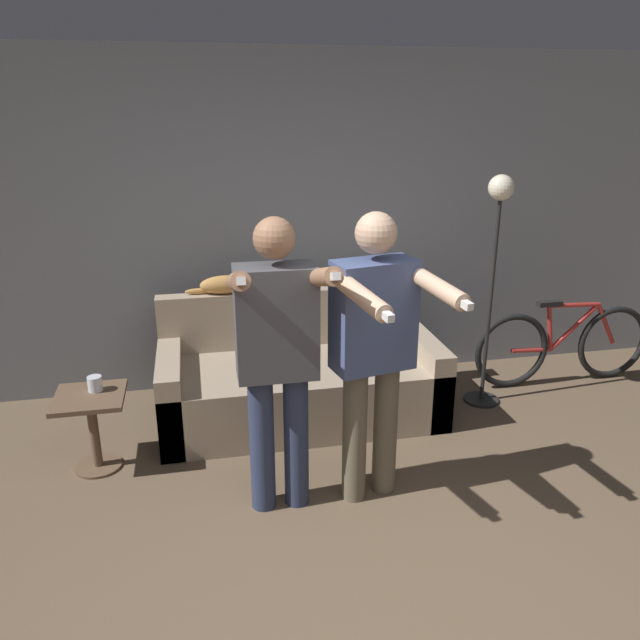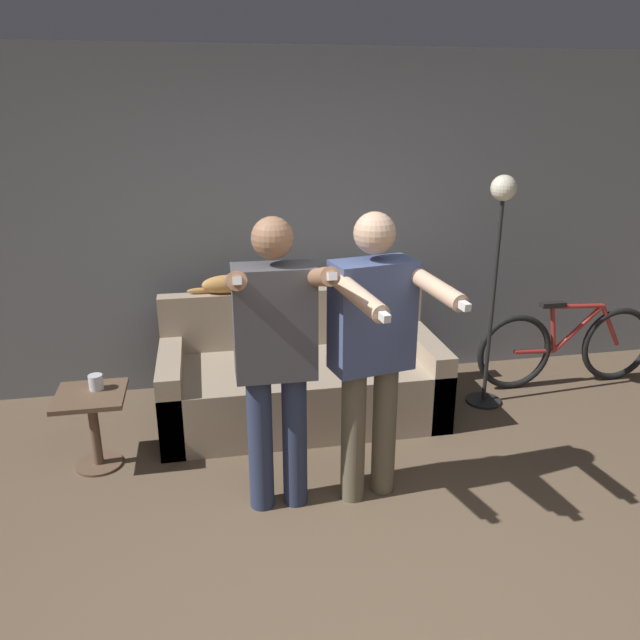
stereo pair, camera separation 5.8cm
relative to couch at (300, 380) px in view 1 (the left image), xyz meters
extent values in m
cube|color=gray|center=(0.01, 0.69, 1.02)|extent=(10.00, 0.05, 2.60)
cube|color=tan|center=(0.00, -0.04, -0.06)|extent=(2.00, 0.91, 0.44)
cube|color=tan|center=(0.00, 0.34, 0.38)|extent=(2.00, 0.14, 0.43)
cube|color=tan|center=(-0.92, -0.04, 0.01)|extent=(0.16, 0.91, 0.58)
cube|color=tan|center=(0.92, -0.04, 0.01)|extent=(0.16, 0.91, 0.58)
cylinder|color=#2D3856|center=(-0.40, -1.05, 0.13)|extent=(0.14, 0.14, 0.81)
cylinder|color=#2D3856|center=(-0.20, -1.06, 0.13)|extent=(0.14, 0.14, 0.81)
cube|color=#4C4C51|center=(-0.30, -1.06, 0.84)|extent=(0.43, 0.23, 0.61)
sphere|color=#9E7051|center=(-0.30, -1.06, 1.29)|extent=(0.22, 0.22, 0.22)
cylinder|color=#9E7051|center=(-0.51, -1.29, 1.14)|extent=(0.10, 0.51, 0.22)
cube|color=white|center=(-0.51, -1.53, 1.21)|extent=(0.04, 0.13, 0.07)
cylinder|color=#9E7051|center=(-0.10, -1.30, 1.14)|extent=(0.10, 0.51, 0.22)
cube|color=white|center=(-0.10, -1.54, 1.21)|extent=(0.04, 0.13, 0.07)
cylinder|color=#6B604C|center=(0.13, -1.07, 0.13)|extent=(0.14, 0.14, 0.82)
cylinder|color=#6B604C|center=(0.33, -1.04, 0.13)|extent=(0.14, 0.14, 0.82)
cube|color=#475684|center=(0.23, -1.06, 0.84)|extent=(0.48, 0.30, 0.61)
sphere|color=#D8AD8C|center=(0.23, -1.06, 1.29)|extent=(0.22, 0.22, 0.22)
cylinder|color=#D8AD8C|center=(0.07, -1.34, 1.06)|extent=(0.19, 0.51, 0.13)
cube|color=white|center=(0.12, -1.59, 1.04)|extent=(0.06, 0.13, 0.05)
cylinder|color=#D8AD8C|center=(0.48, -1.26, 1.06)|extent=(0.19, 0.51, 0.13)
cube|color=white|center=(0.53, -1.50, 1.04)|extent=(0.06, 0.13, 0.05)
ellipsoid|color=tan|center=(-0.49, 0.34, 0.66)|extent=(0.37, 0.14, 0.14)
sphere|color=tan|center=(-0.33, 0.34, 0.71)|extent=(0.11, 0.11, 0.11)
ellipsoid|color=tan|center=(-0.68, 0.36, 0.62)|extent=(0.20, 0.04, 0.04)
cone|color=tan|center=(-0.35, 0.32, 0.75)|extent=(0.03, 0.03, 0.03)
cone|color=tan|center=(-0.35, 0.36, 0.75)|extent=(0.03, 0.03, 0.03)
cylinder|color=black|center=(1.43, -0.07, -0.27)|extent=(0.27, 0.27, 0.02)
cylinder|color=black|center=(1.43, -0.07, 0.52)|extent=(0.03, 0.03, 1.59)
sphere|color=white|center=(1.43, -0.07, 1.37)|extent=(0.18, 0.18, 0.18)
cylinder|color=brown|center=(-1.39, -0.44, -0.27)|extent=(0.29, 0.29, 0.02)
cylinder|color=brown|center=(-1.39, -0.44, -0.04)|extent=(0.06, 0.06, 0.48)
cube|color=brown|center=(-1.39, -0.44, 0.21)|extent=(0.42, 0.42, 0.03)
cylinder|color=silver|center=(-1.36, -0.38, 0.28)|extent=(0.09, 0.09, 0.10)
torus|color=black|center=(2.67, 0.12, 0.04)|extent=(0.63, 0.05, 0.63)
torus|color=black|center=(1.75, 0.12, 0.04)|extent=(0.63, 0.05, 0.63)
cylinder|color=#B72D28|center=(2.29, 0.12, 0.20)|extent=(0.40, 0.04, 0.39)
cylinder|color=#B72D28|center=(2.07, 0.12, 0.21)|extent=(0.10, 0.04, 0.38)
cylinder|color=#B72D28|center=(2.26, 0.12, 0.39)|extent=(0.44, 0.04, 0.05)
cylinder|color=#B72D28|center=(1.93, 0.12, 0.03)|extent=(0.35, 0.04, 0.05)
cylinder|color=#B72D28|center=(2.58, 0.12, 0.21)|extent=(0.22, 0.04, 0.36)
cube|color=black|center=(2.04, 0.12, 0.42)|extent=(0.20, 0.07, 0.04)
camera|label=1|loc=(-0.70, -4.11, 1.94)|focal=35.00mm
camera|label=2|loc=(-0.65, -4.12, 1.94)|focal=35.00mm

